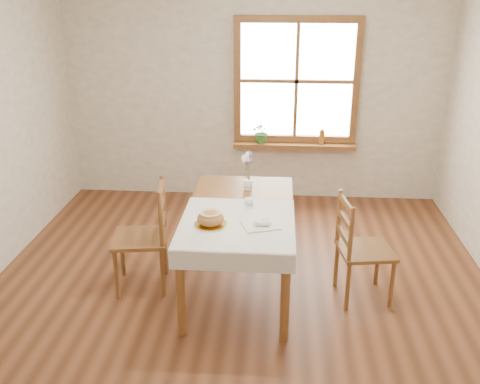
% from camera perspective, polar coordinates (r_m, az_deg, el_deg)
% --- Properties ---
extents(ground, '(5.00, 5.00, 0.00)m').
position_cam_1_polar(ground, '(4.61, -0.28, -11.84)').
color(ground, brown).
rests_on(ground, ground).
extents(room_walls, '(4.60, 5.10, 2.65)m').
position_cam_1_polar(room_walls, '(3.94, -0.33, 9.35)').
color(room_walls, white).
rests_on(room_walls, ground).
extents(window, '(1.46, 0.08, 1.46)m').
position_cam_1_polar(window, '(6.40, 6.04, 11.68)').
color(window, brown).
rests_on(window, ground).
extents(window_sill, '(1.46, 0.20, 0.05)m').
position_cam_1_polar(window_sill, '(6.51, 5.80, 4.97)').
color(window_sill, brown).
rests_on(window_sill, ground).
extents(dining_table, '(0.90, 1.60, 0.75)m').
position_cam_1_polar(dining_table, '(4.55, -0.00, -2.75)').
color(dining_table, brown).
rests_on(dining_table, ground).
extents(table_linen, '(0.91, 0.99, 0.01)m').
position_cam_1_polar(table_linen, '(4.24, -0.31, -3.34)').
color(table_linen, silver).
rests_on(table_linen, dining_table).
extents(chair_left, '(0.54, 0.52, 0.97)m').
position_cam_1_polar(chair_left, '(4.71, -10.66, -4.69)').
color(chair_left, brown).
rests_on(chair_left, ground).
extents(chair_right, '(0.51, 0.50, 0.92)m').
position_cam_1_polar(chair_right, '(4.60, 13.26, -5.90)').
color(chair_right, brown).
rests_on(chair_right, ground).
extents(bread_plate, '(0.30, 0.30, 0.01)m').
position_cam_1_polar(bread_plate, '(4.19, -3.14, -3.48)').
color(bread_plate, white).
rests_on(bread_plate, table_linen).
extents(bread_loaf, '(0.21, 0.21, 0.12)m').
position_cam_1_polar(bread_loaf, '(4.17, -3.15, -2.67)').
color(bread_loaf, '#AE6F3D').
rests_on(bread_loaf, bread_plate).
extents(egg_napkin, '(0.34, 0.31, 0.01)m').
position_cam_1_polar(egg_napkin, '(4.19, 2.21, -3.53)').
color(egg_napkin, silver).
rests_on(egg_napkin, table_linen).
extents(eggs, '(0.26, 0.25, 0.05)m').
position_cam_1_polar(eggs, '(4.17, 2.22, -3.16)').
color(eggs, white).
rests_on(eggs, egg_napkin).
extents(salt_shaker, '(0.06, 0.06, 0.10)m').
position_cam_1_polar(salt_shaker, '(4.48, 1.09, -1.16)').
color(salt_shaker, white).
rests_on(salt_shaker, table_linen).
extents(pepper_shaker, '(0.04, 0.04, 0.08)m').
position_cam_1_polar(pepper_shaker, '(4.52, 0.77, -1.05)').
color(pepper_shaker, white).
rests_on(pepper_shaker, table_linen).
extents(flower_vase, '(0.10, 0.10, 0.09)m').
position_cam_1_polar(flower_vase, '(4.90, 0.85, 0.73)').
color(flower_vase, white).
rests_on(flower_vase, dining_table).
extents(lavender_bouquet, '(0.14, 0.14, 0.27)m').
position_cam_1_polar(lavender_bouquet, '(4.84, 0.86, 2.71)').
color(lavender_bouquet, '#6B5190').
rests_on(lavender_bouquet, flower_vase).
extents(potted_plant, '(0.29, 0.31, 0.21)m').
position_cam_1_polar(potted_plant, '(6.47, 2.36, 6.17)').
color(potted_plant, '#346B2A').
rests_on(potted_plant, window_sill).
extents(amber_bottle, '(0.08, 0.08, 0.19)m').
position_cam_1_polar(amber_bottle, '(6.49, 8.73, 5.88)').
color(amber_bottle, '#A1641D').
rests_on(amber_bottle, window_sill).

